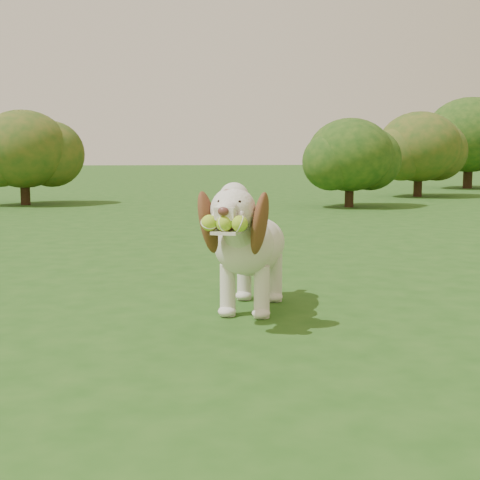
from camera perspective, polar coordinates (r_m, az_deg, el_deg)
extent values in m
plane|color=#204D16|center=(3.45, -3.26, -6.43)|extent=(80.00, 80.00, 0.00)
ellipsoid|color=silver|center=(3.55, 1.11, -0.49)|extent=(0.47, 0.65, 0.31)
ellipsoid|color=silver|center=(3.33, 0.34, -0.41)|extent=(0.38, 0.38, 0.30)
ellipsoid|color=silver|center=(3.75, 1.74, -0.21)|extent=(0.35, 0.35, 0.27)
cylinder|color=silver|center=(3.21, -0.11, 0.72)|extent=(0.23, 0.28, 0.24)
sphere|color=silver|center=(3.09, -0.58, 2.59)|extent=(0.27, 0.27, 0.21)
sphere|color=silver|center=(3.10, -0.51, 3.68)|extent=(0.17, 0.17, 0.14)
cube|color=silver|center=(2.97, -1.12, 2.31)|extent=(0.12, 0.15, 0.06)
ellipsoid|color=#592D28|center=(2.91, -1.44, 2.46)|extent=(0.06, 0.05, 0.04)
cube|color=silver|center=(2.97, -1.18, 0.68)|extent=(0.15, 0.16, 0.01)
ellipsoid|color=brown|center=(3.14, -2.75, 1.52)|extent=(0.17, 0.19, 0.33)
ellipsoid|color=brown|center=(3.08, 1.70, 1.41)|extent=(0.15, 0.23, 0.33)
cylinder|color=silver|center=(3.87, 2.10, 0.55)|extent=(0.10, 0.16, 0.12)
cylinder|color=silver|center=(3.41, -1.05, -4.30)|extent=(0.10, 0.10, 0.27)
cylinder|color=silver|center=(3.37, 1.87, -4.43)|extent=(0.10, 0.10, 0.27)
cylinder|color=silver|center=(3.78, 0.37, -3.12)|extent=(0.10, 0.10, 0.27)
cylinder|color=silver|center=(3.75, 3.01, -3.23)|extent=(0.10, 0.10, 0.27)
sphere|color=#9ED733|center=(2.95, -2.65, 1.47)|extent=(0.09, 0.09, 0.07)
sphere|color=#9ED733|center=(2.93, -1.35, 1.44)|extent=(0.09, 0.09, 0.07)
sphere|color=#9ED733|center=(2.92, -0.03, 1.41)|extent=(0.09, 0.09, 0.07)
cylinder|color=#382314|center=(12.98, 14.94, 4.71)|extent=(0.16, 0.16, 0.51)
ellipsoid|color=#194114|center=(12.97, 15.04, 7.70)|extent=(1.52, 1.52, 1.30)
cylinder|color=#382314|center=(10.29, 9.31, 3.99)|extent=(0.13, 0.13, 0.43)
ellipsoid|color=#194114|center=(10.27, 9.37, 7.19)|extent=(1.29, 1.29, 1.10)
cylinder|color=#382314|center=(16.32, 18.87, 5.37)|extent=(0.21, 0.21, 0.67)
ellipsoid|color=#194114|center=(16.32, 19.00, 8.49)|extent=(2.00, 2.00, 1.70)
cylinder|color=#382314|center=(11.14, -17.86, 4.11)|extent=(0.15, 0.15, 0.48)
ellipsoid|color=#194114|center=(11.12, -18.00, 7.40)|extent=(1.44, 1.44, 1.22)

